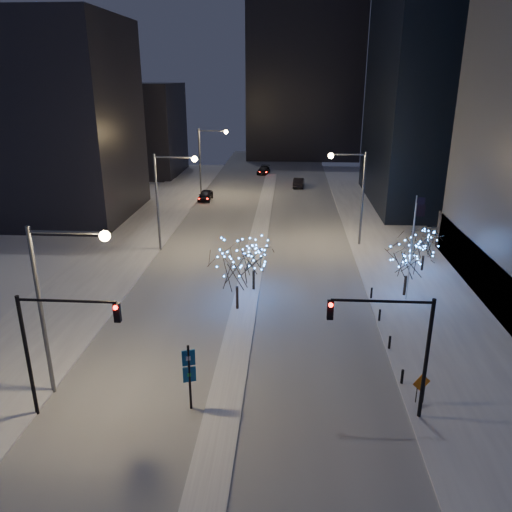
# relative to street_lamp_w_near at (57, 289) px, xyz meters

# --- Properties ---
(ground) EXTENTS (160.00, 160.00, 0.00)m
(ground) POSITION_rel_street_lamp_w_near_xyz_m (8.94, -2.00, -6.50)
(ground) COLOR white
(ground) RESTS_ON ground
(road) EXTENTS (20.00, 130.00, 0.02)m
(road) POSITION_rel_street_lamp_w_near_xyz_m (8.94, 33.00, -6.49)
(road) COLOR #A9AFB8
(road) RESTS_ON ground
(median) EXTENTS (2.00, 80.00, 0.15)m
(median) POSITION_rel_street_lamp_w_near_xyz_m (8.94, 28.00, -6.42)
(median) COLOR white
(median) RESTS_ON ground
(east_sidewalk) EXTENTS (10.00, 90.00, 0.15)m
(east_sidewalk) POSITION_rel_street_lamp_w_near_xyz_m (23.94, 18.00, -6.42)
(east_sidewalk) COLOR white
(east_sidewalk) RESTS_ON ground
(west_sidewalk) EXTENTS (8.00, 90.00, 0.15)m
(west_sidewalk) POSITION_rel_street_lamp_w_near_xyz_m (-5.06, 18.00, -6.42)
(west_sidewalk) COLOR white
(west_sidewalk) RESTS_ON ground
(filler_west_near) EXTENTS (22.00, 18.00, 24.00)m
(filler_west_near) POSITION_rel_street_lamp_w_near_xyz_m (-19.06, 38.00, 5.50)
(filler_west_near) COLOR black
(filler_west_near) RESTS_ON ground
(filler_west_far) EXTENTS (18.00, 16.00, 16.00)m
(filler_west_far) POSITION_rel_street_lamp_w_near_xyz_m (-17.06, 68.00, 1.50)
(filler_west_far) COLOR black
(filler_west_far) RESTS_ON ground
(horizon_block) EXTENTS (24.00, 14.00, 42.00)m
(horizon_block) POSITION_rel_street_lamp_w_near_xyz_m (14.94, 90.00, 14.50)
(horizon_block) COLOR black
(horizon_block) RESTS_ON ground
(street_lamp_w_near) EXTENTS (4.40, 0.56, 10.00)m
(street_lamp_w_near) POSITION_rel_street_lamp_w_near_xyz_m (0.00, 0.00, 0.00)
(street_lamp_w_near) COLOR #595E66
(street_lamp_w_near) RESTS_ON ground
(street_lamp_w_mid) EXTENTS (4.40, 0.56, 10.00)m
(street_lamp_w_mid) POSITION_rel_street_lamp_w_near_xyz_m (0.00, 25.00, 0.00)
(street_lamp_w_mid) COLOR #595E66
(street_lamp_w_mid) RESTS_ON ground
(street_lamp_w_far) EXTENTS (4.40, 0.56, 10.00)m
(street_lamp_w_far) POSITION_rel_street_lamp_w_near_xyz_m (0.00, 50.00, 0.00)
(street_lamp_w_far) COLOR #595E66
(street_lamp_w_far) RESTS_ON ground
(street_lamp_east) EXTENTS (3.90, 0.56, 10.00)m
(street_lamp_east) POSITION_rel_street_lamp_w_near_xyz_m (19.02, 28.00, -0.05)
(street_lamp_east) COLOR #595E66
(street_lamp_east) RESTS_ON ground
(traffic_signal_west) EXTENTS (5.26, 0.43, 7.00)m
(traffic_signal_west) POSITION_rel_street_lamp_w_near_xyz_m (0.50, -2.00, -1.74)
(traffic_signal_west) COLOR black
(traffic_signal_west) RESTS_ON ground
(traffic_signal_east) EXTENTS (5.26, 0.43, 7.00)m
(traffic_signal_east) POSITION_rel_street_lamp_w_near_xyz_m (17.88, -1.00, -1.74)
(traffic_signal_east) COLOR black
(traffic_signal_east) RESTS_ON ground
(flagpoles) EXTENTS (1.35, 2.60, 8.00)m
(flagpoles) POSITION_rel_street_lamp_w_near_xyz_m (22.30, 15.25, -1.70)
(flagpoles) COLOR silver
(flagpoles) RESTS_ON east_sidewalk
(bollards) EXTENTS (0.16, 12.16, 0.90)m
(bollards) POSITION_rel_street_lamp_w_near_xyz_m (19.14, 8.00, -5.90)
(bollards) COLOR black
(bollards) RESTS_ON east_sidewalk
(car_near) EXTENTS (1.89, 4.43, 1.49)m
(car_near) POSITION_rel_street_lamp_w_near_xyz_m (0.05, 47.36, -5.75)
(car_near) COLOR black
(car_near) RESTS_ON ground
(car_mid) EXTENTS (1.99, 4.77, 1.53)m
(car_mid) POSITION_rel_street_lamp_w_near_xyz_m (13.81, 57.60, -5.73)
(car_mid) COLOR black
(car_mid) RESTS_ON ground
(car_far) EXTENTS (2.52, 4.94, 1.37)m
(car_far) POSITION_rel_street_lamp_w_near_xyz_m (7.44, 68.81, -5.81)
(car_far) COLOR black
(car_far) RESTS_ON ground
(holiday_tree_median_near) EXTENTS (4.66, 4.66, 5.48)m
(holiday_tree_median_near) POSITION_rel_street_lamp_w_near_xyz_m (8.44, 11.36, -2.86)
(holiday_tree_median_near) COLOR black
(holiday_tree_median_near) RESTS_ON median
(holiday_tree_median_far) EXTENTS (4.38, 4.38, 4.47)m
(holiday_tree_median_far) POSITION_rel_street_lamp_w_near_xyz_m (9.44, 15.18, -3.42)
(holiday_tree_median_far) COLOR black
(holiday_tree_median_far) RESTS_ON median
(holiday_tree_plaza_near) EXTENTS (5.00, 5.00, 4.81)m
(holiday_tree_plaza_near) POSITION_rel_street_lamp_w_near_xyz_m (21.95, 14.82, -3.25)
(holiday_tree_plaza_near) COLOR black
(holiday_tree_plaza_near) RESTS_ON east_sidewalk
(holiday_tree_plaza_far) EXTENTS (4.35, 4.35, 4.15)m
(holiday_tree_plaza_far) POSITION_rel_street_lamp_w_near_xyz_m (24.79, 20.62, -3.71)
(holiday_tree_plaza_far) COLOR black
(holiday_tree_plaza_far) RESTS_ON east_sidewalk
(wayfinding_sign) EXTENTS (0.69, 0.32, 3.94)m
(wayfinding_sign) POSITION_rel_street_lamp_w_near_xyz_m (7.15, -1.00, -4.08)
(wayfinding_sign) COLOR black
(wayfinding_sign) RESTS_ON ground
(construction_sign) EXTENTS (1.05, 0.45, 1.84)m
(construction_sign) POSITION_rel_street_lamp_w_near_xyz_m (19.73, 0.20, -5.24)
(construction_sign) COLOR black
(construction_sign) RESTS_ON east_sidewalk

